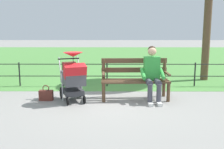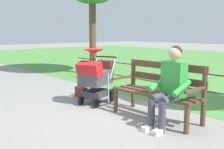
# 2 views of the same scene
# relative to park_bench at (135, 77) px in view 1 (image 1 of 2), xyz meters

# --- Properties ---
(ground_plane) EXTENTS (60.00, 60.00, 0.00)m
(ground_plane) POSITION_rel_park_bench_xyz_m (0.70, 0.12, -0.53)
(ground_plane) COLOR gray
(grass_lawn) EXTENTS (40.00, 16.00, 0.01)m
(grass_lawn) POSITION_rel_park_bench_xyz_m (0.70, -8.68, -0.52)
(grass_lawn) COLOR #518E42
(grass_lawn) RESTS_ON ground
(park_bench) EXTENTS (1.62, 0.65, 0.96)m
(park_bench) POSITION_rel_park_bench_xyz_m (0.00, 0.00, 0.00)
(park_bench) COLOR brown
(park_bench) RESTS_ON ground
(person_on_bench) EXTENTS (0.54, 0.74, 1.28)m
(person_on_bench) POSITION_rel_park_bench_xyz_m (-0.39, 0.22, 0.15)
(person_on_bench) COLOR #42424C
(person_on_bench) RESTS_ON ground
(stroller) EXTENTS (0.77, 0.99, 1.15)m
(stroller) POSITION_rel_park_bench_xyz_m (1.45, 0.27, 0.07)
(stroller) COLOR black
(stroller) RESTS_ON ground
(handbag) EXTENTS (0.32, 0.14, 0.37)m
(handbag) POSITION_rel_park_bench_xyz_m (2.10, 0.20, -0.40)
(handbag) COLOR brown
(handbag) RESTS_ON ground
(park_fence) EXTENTS (7.69, 0.04, 0.70)m
(park_fence) POSITION_rel_park_bench_xyz_m (0.42, -1.33, -0.11)
(park_fence) COLOR black
(park_fence) RESTS_ON ground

